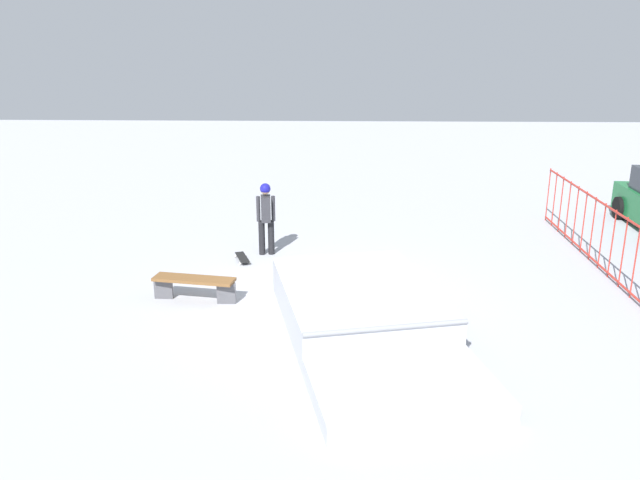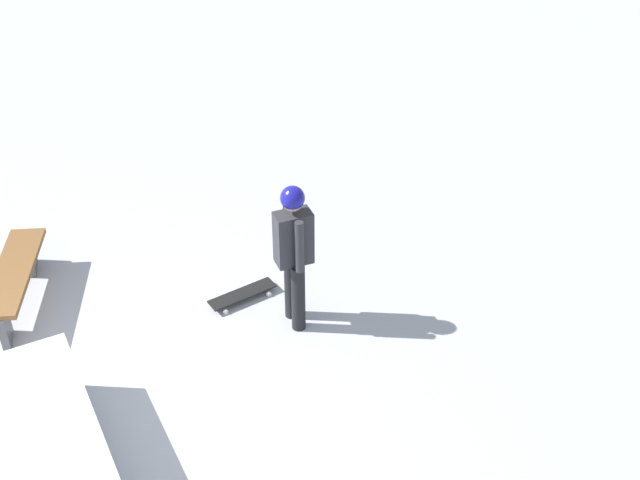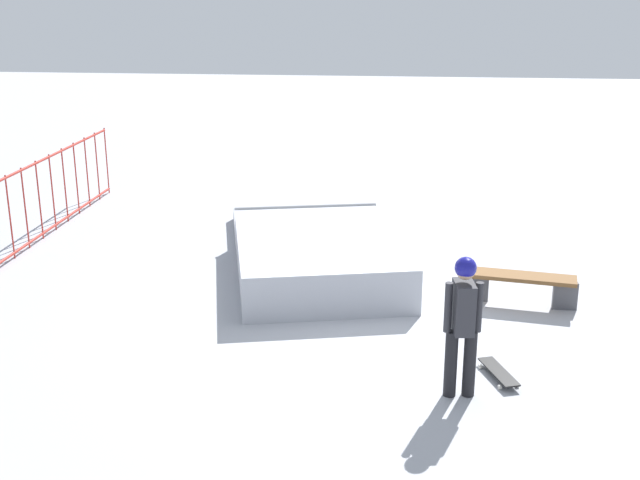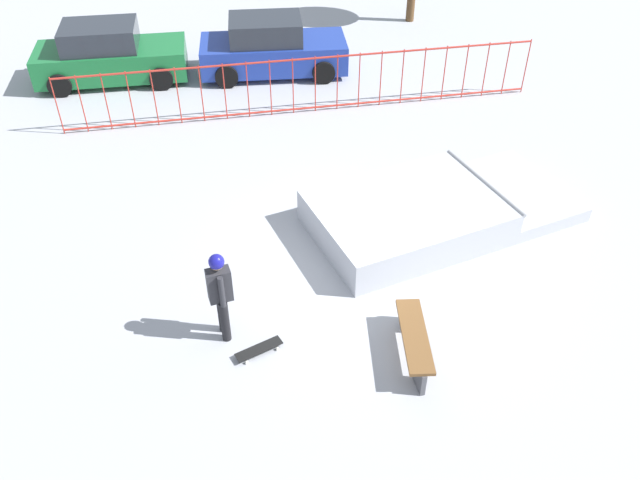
# 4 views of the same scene
# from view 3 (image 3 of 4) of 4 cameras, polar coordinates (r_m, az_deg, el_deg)

# --- Properties ---
(ground_plane) EXTENTS (60.00, 60.00, 0.00)m
(ground_plane) POSITION_cam_3_polar(r_m,az_deg,el_deg) (12.52, 2.17, -4.32)
(ground_plane) COLOR #A8AAB2
(skate_ramp) EXTENTS (5.84, 3.74, 0.74)m
(skate_ramp) POSITION_cam_3_polar(r_m,az_deg,el_deg) (13.86, -0.40, -0.69)
(skate_ramp) COLOR #B0B3BB
(skate_ramp) RESTS_ON ground
(skater) EXTENTS (0.40, 0.44, 1.73)m
(skater) POSITION_cam_3_polar(r_m,az_deg,el_deg) (9.57, 9.90, -5.25)
(skater) COLOR black
(skater) RESTS_ON ground
(skateboard) EXTENTS (0.82, 0.45, 0.09)m
(skateboard) POSITION_cam_3_polar(r_m,az_deg,el_deg) (10.46, 12.31, -8.96)
(skateboard) COLOR black
(skateboard) RESTS_ON ground
(park_bench) EXTENTS (0.66, 1.64, 0.48)m
(park_bench) POSITION_cam_3_polar(r_m,az_deg,el_deg) (12.64, 13.79, -2.89)
(park_bench) COLOR brown
(park_bench) RESTS_ON ground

